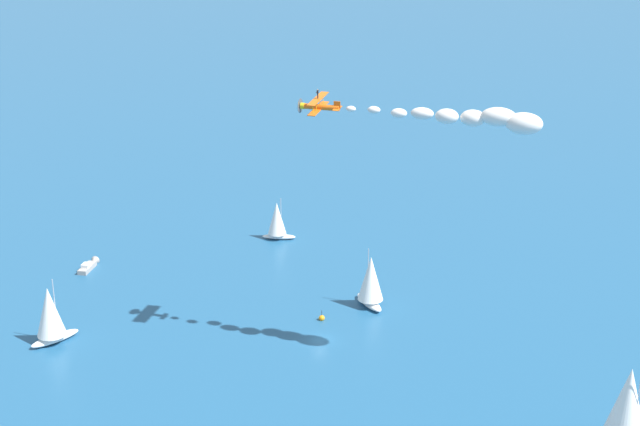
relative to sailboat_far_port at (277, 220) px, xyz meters
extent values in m
plane|color=#1E517A|center=(-19.16, -46.75, -4.47)|extent=(2000.00, 2000.00, 0.00)
ellipsoid|color=white|center=(0.26, -0.20, -3.94)|extent=(7.31, 6.31, 1.06)
cylinder|color=#B2B2B7|center=(0.72, -0.55, 0.96)|extent=(0.14, 0.14, 8.72)
cone|color=white|center=(-0.04, 0.03, 0.52)|extent=(5.85, 5.85, 7.42)
cylinder|color=#B2B2B7|center=(-1.41, -97.53, 3.22)|extent=(0.14, 0.14, 12.36)
cone|color=white|center=(-1.60, -96.20, 2.60)|extent=(6.67, 6.67, 10.51)
ellipsoid|color=white|center=(-57.70, -21.84, -3.84)|extent=(9.28, 4.38, 1.25)
cylinder|color=#B2B2B7|center=(-57.05, -21.70, 1.93)|extent=(0.14, 0.14, 10.29)
cone|color=white|center=(-58.14, -21.94, 1.42)|extent=(5.87, 5.87, 8.75)
ellipsoid|color=white|center=(-3.56, -40.00, -3.86)|extent=(3.83, 9.02, 1.22)
cylinder|color=#B2B2B7|center=(-3.45, -39.35, 1.78)|extent=(0.14, 0.14, 10.05)
cone|color=white|center=(-3.63, -40.43, 1.28)|extent=(5.52, 5.52, 8.54)
cube|color=#9E9993|center=(-42.44, 6.08, -4.00)|extent=(5.27, 5.55, 0.93)
cone|color=#9E9993|center=(-40.06, 8.72, -4.00)|extent=(2.37, 2.35, 1.86)
cube|color=silver|center=(-42.73, 5.76, -3.19)|extent=(2.46, 2.50, 0.70)
sphere|color=orange|center=(-14.52, -40.29, -4.08)|extent=(1.10, 1.10, 1.10)
cylinder|color=black|center=(-14.52, -40.29, -3.03)|extent=(0.08, 0.08, 1.00)
cylinder|color=orange|center=(-19.16, -46.75, 36.69)|extent=(4.72, 5.66, 1.00)
cylinder|color=yellow|center=(-20.95, -44.47, 36.69)|extent=(1.25, 1.16, 1.12)
cylinder|color=#4C4C51|center=(-21.20, -44.13, 36.69)|extent=(2.04, 1.61, 2.55)
cube|color=orange|center=(-19.32, -46.50, 36.42)|extent=(6.45, 5.43, 0.95)
cube|color=orange|center=(-19.47, -46.61, 38.03)|extent=(6.45, 5.43, 0.95)
cylinder|color=yellow|center=(-21.37, -48.09, 36.94)|extent=(0.29, 0.26, 1.62)
cylinder|color=yellow|center=(-20.10, -47.10, 37.13)|extent=(0.29, 0.26, 1.62)
cylinder|color=yellow|center=(-18.69, -46.00, 37.33)|extent=(0.29, 0.26, 1.62)
cylinder|color=yellow|center=(-17.42, -45.01, 37.52)|extent=(0.29, 0.26, 1.62)
cube|color=orange|center=(-17.46, -49.04, 37.24)|extent=(0.86, 1.01, 1.20)
cube|color=orange|center=(-17.41, -49.00, 36.69)|extent=(2.52, 2.24, 0.37)
cylinder|color=black|center=(-20.27, -46.60, 35.60)|extent=(0.52, 0.59, 0.61)
cylinder|color=black|center=(-18.86, -45.50, 35.80)|extent=(0.52, 0.59, 0.61)
cylinder|color=#262628|center=(-19.51, -46.64, 38.48)|extent=(0.19, 0.18, 0.90)
cylinder|color=black|center=(-19.59, -46.70, 38.47)|extent=(0.25, 0.24, 0.79)
cylinder|color=black|center=(-19.43, -46.58, 38.49)|extent=(0.25, 0.24, 0.79)
cube|color=black|center=(-19.57, -46.69, 39.13)|extent=(0.44, 0.40, 0.56)
sphere|color=tan|center=(-19.61, -46.72, 39.50)|extent=(0.21, 0.21, 0.21)
cylinder|color=black|center=(-19.94, -46.98, 39.19)|extent=(0.52, 0.43, 0.16)
cylinder|color=black|center=(-19.22, -46.42, 39.30)|extent=(0.52, 0.43, 0.16)
ellipsoid|color=silver|center=(-16.04, -50.78, 36.76)|extent=(1.90, 1.97, 1.04)
ellipsoid|color=silver|center=(-13.94, -53.95, 36.91)|extent=(2.42, 2.51, 1.31)
ellipsoid|color=silver|center=(-11.06, -56.51, 36.52)|extent=(3.08, 3.19, 1.68)
ellipsoid|color=silver|center=(-9.33, -59.98, 36.91)|extent=(4.02, 4.23, 2.04)
ellipsoid|color=silver|center=(-7.04, -62.99, 36.75)|extent=(4.50, 4.60, 2.58)
ellipsoid|color=silver|center=(-4.06, -65.48, 36.57)|extent=(4.89, 5.00, 2.83)
ellipsoid|color=silver|center=(-1.93, -68.63, 37.11)|extent=(6.08, 6.38, 3.15)
ellipsoid|color=silver|center=(0.13, -71.84, 36.44)|extent=(6.62, 6.86, 3.62)
camera|label=1|loc=(-92.10, -157.35, 64.93)|focal=47.84mm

